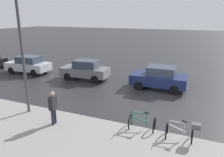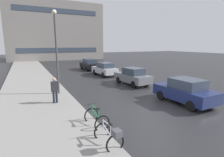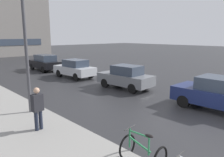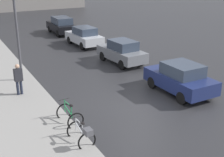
# 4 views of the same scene
# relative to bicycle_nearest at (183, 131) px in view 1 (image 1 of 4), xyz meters

# --- Properties ---
(ground_plane) EXTENTS (140.00, 140.00, 0.00)m
(ground_plane) POSITION_rel_bicycle_nearest_xyz_m (3.91, 1.90, -0.50)
(ground_plane) COLOR #28282B
(bicycle_nearest) EXTENTS (0.78, 1.36, 0.99)m
(bicycle_nearest) POSITION_rel_bicycle_nearest_xyz_m (0.00, 0.00, 0.00)
(bicycle_nearest) COLOR black
(bicycle_nearest) RESTS_ON ground
(bicycle_second) EXTENTS (0.85, 1.22, 1.01)m
(bicycle_second) POSITION_rel_bicycle_nearest_xyz_m (0.18, 1.80, -0.09)
(bicycle_second) COLOR black
(bicycle_second) RESTS_ON ground
(car_navy) EXTENTS (1.99, 3.95, 1.64)m
(car_navy) POSITION_rel_bicycle_nearest_xyz_m (6.59, 2.33, 0.32)
(car_navy) COLOR navy
(car_navy) RESTS_ON ground
(car_grey) EXTENTS (2.00, 4.01, 1.62)m
(car_grey) POSITION_rel_bicycle_nearest_xyz_m (6.54, 8.40, 0.30)
(car_grey) COLOR slate
(car_grey) RESTS_ON ground
(car_silver) EXTENTS (1.95, 4.08, 1.58)m
(car_silver) POSITION_rel_bicycle_nearest_xyz_m (6.25, 14.18, 0.29)
(car_silver) COLOR #B2B5BA
(car_silver) RESTS_ON ground
(pedestrian) EXTENTS (0.42, 0.28, 1.77)m
(pedestrian) POSITION_rel_bicycle_nearest_xyz_m (-1.01, 5.80, 0.50)
(pedestrian) COLOR #1E2333
(pedestrian) RESTS_ON ground
(streetlamp) EXTENTS (0.33, 0.33, 6.16)m
(streetlamp) POSITION_rel_bicycle_nearest_xyz_m (-0.41, 7.93, 3.16)
(streetlamp) COLOR #424247
(streetlamp) RESTS_ON ground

